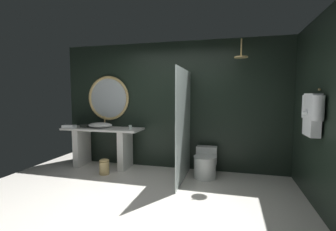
{
  "coord_description": "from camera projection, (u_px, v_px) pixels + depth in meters",
  "views": [
    {
      "loc": [
        1.19,
        -2.97,
        1.54
      ],
      "look_at": [
        0.21,
        0.74,
        1.2
      ],
      "focal_mm": 25.75,
      "sensor_mm": 36.0,
      "label": 1
    }
  ],
  "objects": [
    {
      "name": "ground_plane",
      "position": [
        139.0,
        207.0,
        3.3
      ],
      "size": [
        5.76,
        5.76,
        0.0
      ],
      "primitive_type": "plane",
      "color": "silver"
    },
    {
      "name": "back_wall_panel",
      "position": [
        172.0,
        106.0,
        5.01
      ],
      "size": [
        4.8,
        0.1,
        2.6
      ],
      "primitive_type": "cube",
      "color": "black",
      "rests_on": "ground_plane"
    },
    {
      "name": "side_wall_right",
      "position": [
        318.0,
        112.0,
        3.31
      ],
      "size": [
        0.1,
        2.47,
        2.6
      ],
      "primitive_type": "cube",
      "color": "black",
      "rests_on": "ground_plane"
    },
    {
      "name": "vanity_counter",
      "position": [
        103.0,
        143.0,
        5.1
      ],
      "size": [
        1.68,
        0.58,
        0.83
      ],
      "color": "silver",
      "rests_on": "ground_plane"
    },
    {
      "name": "vessel_sink",
      "position": [
        100.0,
        125.0,
        5.12
      ],
      "size": [
        0.52,
        0.43,
        0.23
      ],
      "color": "white",
      "rests_on": "vanity_counter"
    },
    {
      "name": "tumbler_cup",
      "position": [
        130.0,
        127.0,
        4.89
      ],
      "size": [
        0.07,
        0.07,
        0.08
      ],
      "primitive_type": "cylinder",
      "color": "silver",
      "rests_on": "vanity_counter"
    },
    {
      "name": "tissue_box",
      "position": [
        84.0,
        126.0,
        5.16
      ],
      "size": [
        0.13,
        0.13,
        0.06
      ],
      "primitive_type": "cube",
      "color": "#282D28",
      "rests_on": "vanity_counter"
    },
    {
      "name": "round_wall_mirror",
      "position": [
        108.0,
        98.0,
        5.28
      ],
      "size": [
        0.97,
        0.06,
        0.97
      ],
      "color": "tan"
    },
    {
      "name": "shower_glass_panel",
      "position": [
        184.0,
        125.0,
        4.28
      ],
      "size": [
        0.02,
        1.29,
        1.98
      ],
      "primitive_type": "cube",
      "color": "silver",
      "rests_on": "ground_plane"
    },
    {
      "name": "rain_shower_head",
      "position": [
        241.0,
        56.0,
        4.19
      ],
      "size": [
        0.23,
        0.23,
        0.33
      ],
      "color": "tan"
    },
    {
      "name": "hanging_bathrobe",
      "position": [
        312.0,
        112.0,
        3.14
      ],
      "size": [
        0.2,
        0.57,
        0.63
      ],
      "color": "tan"
    },
    {
      "name": "toilet",
      "position": [
        205.0,
        163.0,
        4.49
      ],
      "size": [
        0.42,
        0.63,
        0.53
      ],
      "color": "white",
      "rests_on": "ground_plane"
    },
    {
      "name": "waste_bin",
      "position": [
        104.0,
        166.0,
        4.63
      ],
      "size": [
        0.19,
        0.19,
        0.3
      ],
      "color": "tan",
      "rests_on": "ground_plane"
    },
    {
      "name": "folded_hand_towel",
      "position": [
        69.0,
        127.0,
        5.06
      ],
      "size": [
        0.27,
        0.18,
        0.06
      ],
      "primitive_type": "cube",
      "rotation": [
        0.0,
        0.0,
        0.09
      ],
      "color": "white",
      "rests_on": "vanity_counter"
    }
  ]
}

